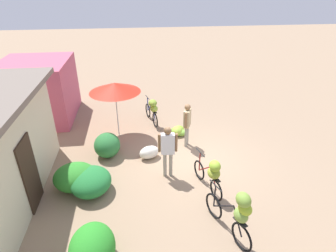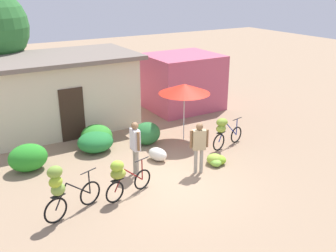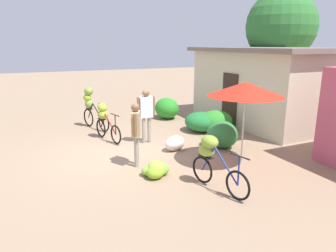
# 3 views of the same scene
# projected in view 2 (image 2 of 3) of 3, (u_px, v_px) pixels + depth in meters

# --- Properties ---
(ground_plane) EXTENTS (60.00, 60.00, 0.00)m
(ground_plane) POSITION_uv_depth(u_px,v_px,m) (172.00, 181.00, 11.65)
(ground_plane) COLOR #957A5F
(building_low) EXTENTS (6.21, 3.65, 2.94)m
(building_low) POSITION_uv_depth(u_px,v_px,m) (59.00, 92.00, 15.43)
(building_low) COLOR beige
(building_low) RESTS_ON ground
(shop_pink) EXTENTS (3.20, 2.80, 2.50)m
(shop_pink) POSITION_uv_depth(u_px,v_px,m) (182.00, 82.00, 17.97)
(shop_pink) COLOR #BD4F68
(shop_pink) RESTS_ON ground
(hedge_bush_front_left) EXTENTS (1.21, 0.97, 0.87)m
(hedge_bush_front_left) POSITION_uv_depth(u_px,v_px,m) (28.00, 158.00, 12.15)
(hedge_bush_front_left) COLOR #298C26
(hedge_bush_front_left) RESTS_ON ground
(hedge_bush_front_right) EXTENTS (1.26, 1.17, 0.70)m
(hedge_bush_front_right) POSITION_uv_depth(u_px,v_px,m) (95.00, 142.00, 13.56)
(hedge_bush_front_right) COLOR #237635
(hedge_bush_front_right) RESTS_ON ground
(hedge_bush_mid) EXTENTS (1.11, 1.25, 0.76)m
(hedge_bush_mid) POSITION_uv_depth(u_px,v_px,m) (97.00, 136.00, 14.03)
(hedge_bush_mid) COLOR #2F892B
(hedge_bush_mid) RESTS_ON ground
(hedge_bush_by_door) EXTENTS (1.02, 0.89, 0.82)m
(hedge_bush_by_door) POSITION_uv_depth(u_px,v_px,m) (147.00, 133.00, 14.14)
(hedge_bush_by_door) COLOR #2B7136
(hedge_bush_by_door) RESTS_ON ground
(market_umbrella) EXTENTS (1.88, 1.88, 2.16)m
(market_umbrella) POSITION_uv_depth(u_px,v_px,m) (184.00, 89.00, 13.98)
(market_umbrella) COLOR beige
(market_umbrella) RESTS_ON ground
(bicycle_leftmost) EXTENTS (1.68, 0.68, 1.51)m
(bicycle_leftmost) POSITION_uv_depth(u_px,v_px,m) (62.00, 188.00, 9.53)
(bicycle_leftmost) COLOR black
(bicycle_leftmost) RESTS_ON ground
(bicycle_near_pile) EXTENTS (1.57, 0.47, 1.19)m
(bicycle_near_pile) POSITION_uv_depth(u_px,v_px,m) (122.00, 175.00, 10.47)
(bicycle_near_pile) COLOR black
(bicycle_near_pile) RESTS_ON ground
(bicycle_center_loaded) EXTENTS (1.61, 0.50, 1.15)m
(bicycle_center_loaded) POSITION_uv_depth(u_px,v_px,m) (224.00, 130.00, 13.68)
(bicycle_center_loaded) COLOR black
(bicycle_center_loaded) RESTS_ON ground
(banana_pile_on_ground) EXTENTS (0.73, 0.72, 0.36)m
(banana_pile_on_ground) POSITION_uv_depth(u_px,v_px,m) (216.00, 160.00, 12.66)
(banana_pile_on_ground) COLOR #81BC41
(banana_pile_on_ground) RESTS_ON ground
(produce_sack) EXTENTS (0.67, 0.81, 0.44)m
(produce_sack) POSITION_uv_depth(u_px,v_px,m) (158.00, 154.00, 12.90)
(produce_sack) COLOR silver
(produce_sack) RESTS_ON ground
(person_vendor) EXTENTS (0.22, 0.58, 1.71)m
(person_vendor) POSITION_uv_depth(u_px,v_px,m) (135.00, 143.00, 11.70)
(person_vendor) COLOR gray
(person_vendor) RESTS_ON ground
(person_bystander) EXTENTS (0.54, 0.34, 1.65)m
(person_bystander) POSITION_uv_depth(u_px,v_px,m) (199.00, 143.00, 11.80)
(person_bystander) COLOR gray
(person_bystander) RESTS_ON ground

